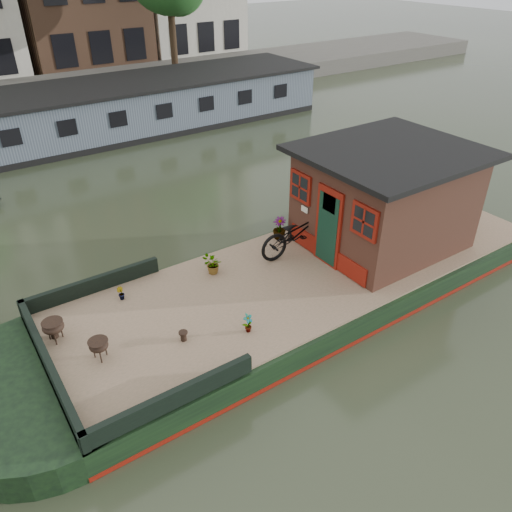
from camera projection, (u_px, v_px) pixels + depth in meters
ground at (310, 291)px, 11.92m from camera, size 120.00×120.00×0.00m
houseboat_hull at (264, 300)px, 11.14m from camera, size 14.01×4.02×0.60m
houseboat_deck at (311, 269)px, 11.59m from camera, size 11.80×3.80×0.05m
bow_bulwark at (97, 346)px, 9.06m from camera, size 3.00×4.00×0.35m
cabin at (385, 197)px, 11.97m from camera, size 4.00×3.50×2.42m
bicycle at (298, 232)px, 11.89m from camera, size 2.09×0.77×1.09m
potted_plant_a at (248, 323)px, 9.55m from camera, size 0.24×0.19×0.42m
potted_plant_b at (121, 293)px, 10.48m from camera, size 0.19×0.20×0.29m
potted_plant_c at (213, 265)px, 11.26m from camera, size 0.55×0.52×0.47m
potted_plant_d at (279, 228)px, 12.59m from camera, size 0.44×0.44×0.59m
brazier_front at (100, 350)px, 8.93m from camera, size 0.48×0.48×0.41m
brazier_rear at (54, 331)px, 9.33m from camera, size 0.47×0.47×0.45m
bollard_port at (54, 332)px, 9.46m from camera, size 0.20×0.20×0.23m
bollard_stbd at (183, 336)px, 9.40m from camera, size 0.17×0.17×0.20m
far_houseboat at (102, 113)px, 21.23m from camera, size 20.40×4.40×2.11m
quay at (60, 94)px, 26.07m from camera, size 60.00×6.00×0.90m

